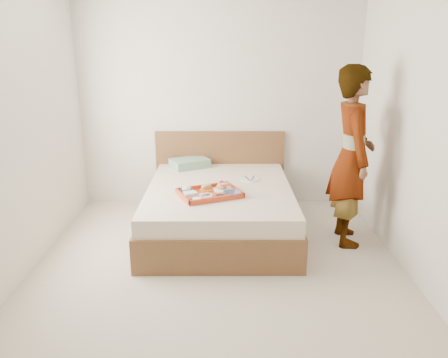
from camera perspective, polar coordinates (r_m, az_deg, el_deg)
ground at (r=4.20m, az=-0.82°, el=-12.21°), size 3.50×4.00×0.01m
wall_back at (r=5.71m, az=-0.64°, el=9.55°), size 3.50×0.01×2.60m
wall_front at (r=1.82m, az=-1.73°, el=-7.55°), size 3.50×0.01×2.60m
wall_left at (r=4.15m, az=-25.97°, el=4.88°), size 0.01×4.00×2.60m
wall_right at (r=4.10m, az=24.45°, el=4.96°), size 0.01×4.00×2.60m
bed at (r=4.99m, az=-0.58°, el=-3.88°), size 1.65×2.00×0.53m
headboard at (r=5.84m, az=-0.51°, el=1.47°), size 1.65×0.06×0.95m
pillow at (r=5.66m, az=-4.37°, el=2.03°), size 0.54×0.48×0.11m
tray at (r=4.62m, az=-1.84°, el=-1.79°), size 0.72×0.64×0.05m
prawn_plate at (r=4.74m, az=-0.10°, el=-1.32°), size 0.27×0.27×0.01m
navy_bowl_big at (r=4.57m, az=1.02°, el=-1.88°), size 0.22×0.22×0.04m
sauce_dish at (r=4.50m, az=-0.52°, el=-2.25°), size 0.11×0.11×0.03m
meat_plate at (r=4.56m, az=-2.34°, el=-2.11°), size 0.19×0.19×0.01m
bread_plate at (r=4.75m, az=-2.20°, el=-1.32°), size 0.19×0.19×0.01m
salad_bowl at (r=4.68m, az=-4.76°, el=-1.48°), size 0.17×0.17×0.04m
plastic_tub at (r=4.53m, az=-4.28°, el=-2.00°), size 0.16×0.14×0.05m
cheese_round at (r=4.43m, az=-3.45°, el=-2.62°), size 0.11×0.11×0.03m
dinner_plate at (r=5.16m, az=3.30°, el=-0.01°), size 0.23×0.23×0.01m
person at (r=4.77m, az=15.87°, el=2.72°), size 0.47×0.69×1.84m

